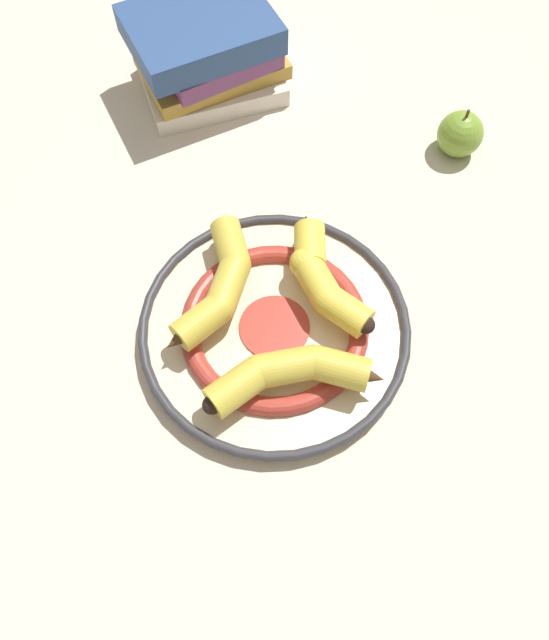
{
  "coord_description": "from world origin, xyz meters",
  "views": [
    {
      "loc": [
        0.3,
        0.06,
        0.7
      ],
      "look_at": [
        -0.02,
        -0.02,
        0.04
      ],
      "focal_mm": 35.0,
      "sensor_mm": 36.0,
      "label": 1
    }
  ],
  "objects_px": {
    "apple": "(460,134)",
    "book_stack": "(209,53)",
    "decorative_bowl": "(274,328)",
    "banana_a": "(219,286)",
    "banana_b": "(321,277)",
    "banana_c": "(291,373)"
  },
  "relations": [
    {
      "from": "decorative_bowl",
      "to": "banana_a",
      "type": "bearing_deg",
      "value": -105.43
    },
    {
      "from": "banana_b",
      "to": "banana_c",
      "type": "relative_size",
      "value": 0.81
    },
    {
      "from": "banana_b",
      "to": "decorative_bowl",
      "type": "bearing_deg",
      "value": -73.22
    },
    {
      "from": "banana_b",
      "to": "banana_c",
      "type": "height_order",
      "value": "same"
    },
    {
      "from": "apple",
      "to": "book_stack",
      "type": "bearing_deg",
      "value": -95.5
    },
    {
      "from": "decorative_bowl",
      "to": "banana_a",
      "type": "height_order",
      "value": "banana_a"
    },
    {
      "from": "banana_a",
      "to": "banana_c",
      "type": "relative_size",
      "value": 1.03
    },
    {
      "from": "decorative_bowl",
      "to": "banana_b",
      "type": "relative_size",
      "value": 2.12
    },
    {
      "from": "banana_a",
      "to": "banana_b",
      "type": "distance_m",
      "value": 0.12
    },
    {
      "from": "banana_c",
      "to": "book_stack",
      "type": "xyz_separation_m",
      "value": [
        -0.46,
        -0.23,
        0.01
      ]
    },
    {
      "from": "book_stack",
      "to": "decorative_bowl",
      "type": "bearing_deg",
      "value": -105.51
    },
    {
      "from": "banana_b",
      "to": "banana_c",
      "type": "xyz_separation_m",
      "value": [
        0.13,
        -0.01,
        0.0
      ]
    },
    {
      "from": "banana_a",
      "to": "book_stack",
      "type": "height_order",
      "value": "book_stack"
    },
    {
      "from": "decorative_bowl",
      "to": "banana_c",
      "type": "bearing_deg",
      "value": 28.19
    },
    {
      "from": "banana_b",
      "to": "apple",
      "type": "xyz_separation_m",
      "value": [
        -0.29,
        0.14,
        -0.02
      ]
    },
    {
      "from": "banana_c",
      "to": "decorative_bowl",
      "type": "bearing_deg",
      "value": -87.09
    },
    {
      "from": "decorative_bowl",
      "to": "book_stack",
      "type": "relative_size",
      "value": 1.28
    },
    {
      "from": "book_stack",
      "to": "apple",
      "type": "height_order",
      "value": "book_stack"
    },
    {
      "from": "banana_c",
      "to": "banana_b",
      "type": "bearing_deg",
      "value": -117.74
    },
    {
      "from": "banana_c",
      "to": "apple",
      "type": "bearing_deg",
      "value": -134.33
    },
    {
      "from": "decorative_bowl",
      "to": "banana_a",
      "type": "distance_m",
      "value": 0.08
    },
    {
      "from": "book_stack",
      "to": "apple",
      "type": "bearing_deg",
      "value": -47.98
    }
  ]
}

